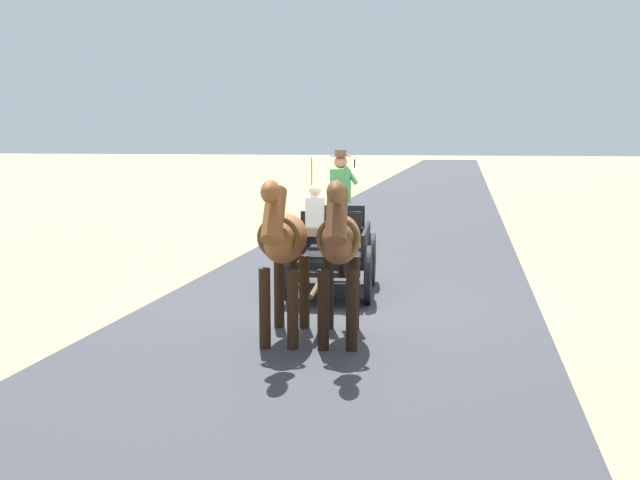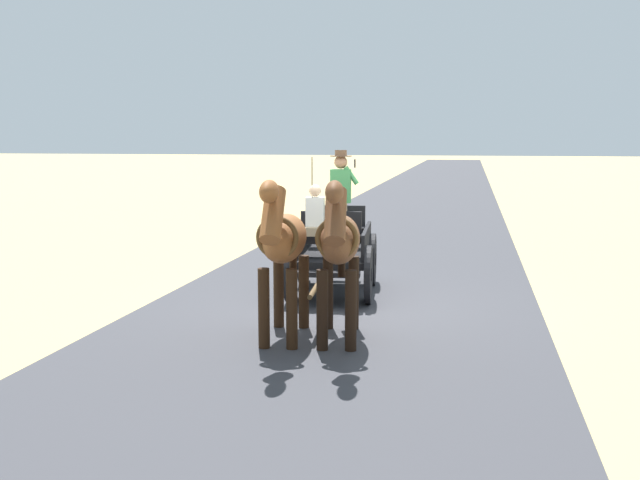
% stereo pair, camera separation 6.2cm
% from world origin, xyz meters
% --- Properties ---
extents(ground_plane, '(200.00, 200.00, 0.00)m').
position_xyz_m(ground_plane, '(0.00, 0.00, 0.00)').
color(ground_plane, tan).
extents(road_surface, '(6.28, 160.00, 0.01)m').
position_xyz_m(road_surface, '(0.00, 0.00, 0.00)').
color(road_surface, '#38383D').
rests_on(road_surface, ground).
extents(horse_drawn_carriage, '(1.60, 4.52, 2.50)m').
position_xyz_m(horse_drawn_carriage, '(0.31, -0.67, 0.82)').
color(horse_drawn_carriage, black).
rests_on(horse_drawn_carriage, ground).
extents(horse_near_side, '(0.74, 2.14, 2.21)m').
position_xyz_m(horse_near_side, '(-0.31, 2.32, 1.32)').
color(horse_near_side, brown).
rests_on(horse_near_side, ground).
extents(horse_off_side, '(0.68, 2.14, 2.21)m').
position_xyz_m(horse_off_side, '(0.43, 2.38, 1.32)').
color(horse_off_side, brown).
rests_on(horse_off_side, ground).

